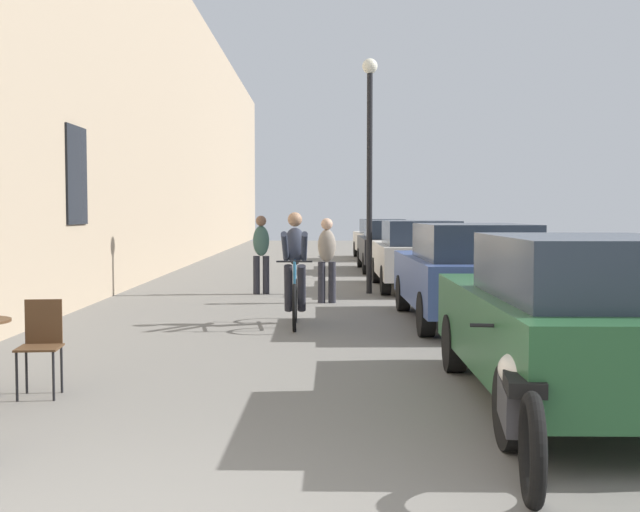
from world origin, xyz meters
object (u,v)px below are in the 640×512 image
(street_lamp, at_px, (368,145))
(parked_car_fourth, at_px, (389,245))
(pedestrian_mid, at_px, (260,250))
(parked_car_third, at_px, (416,254))
(parked_car_nearest, at_px, (572,318))
(parked_car_fifth, at_px, (379,238))
(parked_motorcycle, at_px, (518,404))
(pedestrian_near, at_px, (325,255))
(cyclist_on_bicycle, at_px, (294,272))
(parked_car_second, at_px, (466,272))
(cafe_chair_mid_toward_street, at_px, (40,340))

(street_lamp, bearing_deg, parked_car_fourth, 80.98)
(pedestrian_mid, xyz_separation_m, parked_car_third, (3.40, 1.04, -0.13))
(parked_car_third, bearing_deg, parked_car_nearest, -89.73)
(parked_car_fifth, relative_size, parked_motorcycle, 1.95)
(parked_car_fourth, height_order, parked_car_fifth, parked_car_fourth)
(pedestrian_near, bearing_deg, parked_car_fifth, 81.57)
(parked_car_nearest, distance_m, parked_car_third, 10.66)
(cyclist_on_bicycle, height_order, parked_motorcycle, cyclist_on_bicycle)
(parked_car_nearest, xyz_separation_m, parked_car_fifth, (-0.00, 22.09, -0.03))
(pedestrian_mid, relative_size, street_lamp, 0.33)
(pedestrian_mid, xyz_separation_m, parked_car_fourth, (3.28, 6.50, -0.16))
(parked_car_second, xyz_separation_m, parked_car_third, (-0.09, 5.43, -0.01))
(cyclist_on_bicycle, xyz_separation_m, parked_car_fifth, (2.60, 16.98, -0.05))
(parked_car_second, height_order, parked_car_fifth, parked_car_second)
(parked_car_fourth, distance_m, parked_car_fifth, 5.97)
(cyclist_on_bicycle, height_order, pedestrian_near, cyclist_on_bicycle)
(parked_car_third, xyz_separation_m, parked_car_fourth, (-0.12, 5.46, -0.02))
(parked_car_second, relative_size, parked_motorcycle, 2.03)
(cafe_chair_mid_toward_street, relative_size, parked_motorcycle, 0.42)
(street_lamp, xyz_separation_m, parked_car_fifth, (1.18, 12.33, -2.35))
(parked_car_fourth, xyz_separation_m, parked_car_fifth, (0.17, 5.96, -0.01))
(street_lamp, xyz_separation_m, parked_motorcycle, (0.32, -11.32, -2.70))
(parked_car_second, xyz_separation_m, parked_car_fourth, (-0.21, 10.90, -0.03))
(parked_motorcycle, bearing_deg, pedestrian_near, 97.33)
(cyclist_on_bicycle, distance_m, parked_car_third, 6.11)
(cafe_chair_mid_toward_street, xyz_separation_m, street_lamp, (3.64, 9.31, 2.59))
(cafe_chair_mid_toward_street, height_order, parked_motorcycle, cafe_chair_mid_toward_street)
(street_lamp, xyz_separation_m, parked_car_third, (1.13, 0.91, -2.32))
(parked_car_nearest, bearing_deg, parked_car_second, 89.53)
(parked_car_third, bearing_deg, cafe_chair_mid_toward_street, -115.02)
(parked_car_second, bearing_deg, street_lamp, 105.15)
(parked_car_nearest, distance_m, parked_car_fourth, 16.13)
(parked_car_third, height_order, parked_car_fifth, parked_car_third)
(cafe_chair_mid_toward_street, distance_m, parked_car_third, 11.28)
(pedestrian_near, xyz_separation_m, parked_motorcycle, (1.23, -9.56, -0.49))
(parked_car_nearest, xyz_separation_m, parked_car_third, (-0.05, 10.66, 0.01))
(cyclist_on_bicycle, height_order, parked_car_fifth, cyclist_on_bicycle)
(street_lamp, bearing_deg, cyclist_on_bicycle, -106.96)
(pedestrian_mid, height_order, parked_car_fourth, pedestrian_mid)
(parked_motorcycle, bearing_deg, parked_car_nearest, 61.22)
(pedestrian_near, distance_m, parked_car_nearest, 8.27)
(cafe_chair_mid_toward_street, bearing_deg, cyclist_on_bicycle, 64.55)
(cyclist_on_bicycle, bearing_deg, street_lamp, 73.04)
(cyclist_on_bicycle, height_order, parked_car_third, cyclist_on_bicycle)
(parked_car_fourth, bearing_deg, street_lamp, -99.02)
(parked_car_nearest, distance_m, parked_motorcycle, 1.82)
(parked_car_fourth, distance_m, parked_motorcycle, 17.71)
(street_lamp, relative_size, parked_car_third, 1.14)
(parked_car_third, xyz_separation_m, parked_car_fifth, (0.05, 11.43, -0.03))
(cafe_chair_mid_toward_street, distance_m, parked_car_second, 6.83)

